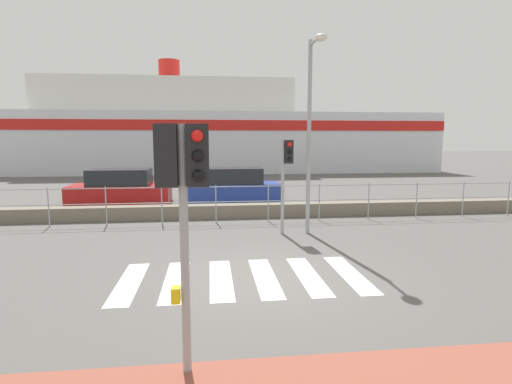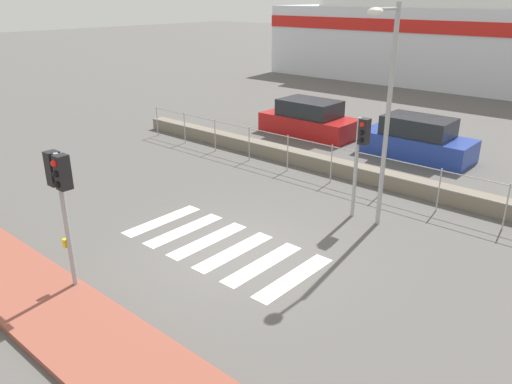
# 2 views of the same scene
# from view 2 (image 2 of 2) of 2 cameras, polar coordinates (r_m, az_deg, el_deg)

# --- Properties ---
(ground_plane) EXTENTS (160.00, 160.00, 0.00)m
(ground_plane) POSITION_cam_2_polar(r_m,az_deg,el_deg) (12.07, -2.51, -6.83)
(ground_plane) COLOR #565451
(sidewalk_brick) EXTENTS (24.00, 1.80, 0.12)m
(sidewalk_brick) POSITION_cam_2_polar(r_m,az_deg,el_deg) (9.96, -19.51, -14.65)
(sidewalk_brick) COLOR #934C3D
(sidewalk_brick) RESTS_ON ground_plane
(crosswalk) EXTENTS (4.95, 2.40, 0.01)m
(crosswalk) POSITION_cam_2_polar(r_m,az_deg,el_deg) (12.35, -4.03, -6.15)
(crosswalk) COLOR silver
(crosswalk) RESTS_ON ground_plane
(seawall) EXTENTS (21.85, 0.55, 0.47)m
(seawall) POSITION_cam_2_polar(r_m,az_deg,el_deg) (16.82, 12.70, 1.94)
(seawall) COLOR slate
(seawall) RESTS_ON ground_plane
(harbor_fence) EXTENTS (19.70, 0.04, 1.28)m
(harbor_fence) POSITION_cam_2_polar(r_m,az_deg,el_deg) (15.89, 11.33, 3.18)
(harbor_fence) COLOR #9EA0A3
(harbor_fence) RESTS_ON ground_plane
(traffic_light_near) EXTENTS (0.58, 0.41, 2.97)m
(traffic_light_near) POSITION_cam_2_polar(r_m,az_deg,el_deg) (10.33, -21.46, 0.71)
(traffic_light_near) COLOR #9EA0A3
(traffic_light_near) RESTS_ON ground_plane
(traffic_light_far) EXTENTS (0.34, 0.32, 2.78)m
(traffic_light_far) POSITION_cam_2_polar(r_m,az_deg,el_deg) (13.45, 11.88, 5.18)
(traffic_light_far) COLOR #9EA0A3
(traffic_light_far) RESTS_ON ground_plane
(streetlamp) EXTENTS (0.32, 1.34, 5.60)m
(streetlamp) POSITION_cam_2_polar(r_m,az_deg,el_deg) (12.60, 14.51, 10.81)
(streetlamp) COLOR #9EA0A3
(streetlamp) RESTS_ON ground_plane
(parked_car_red) EXTENTS (4.24, 1.89, 1.52)m
(parked_car_red) POSITION_cam_2_polar(r_m,az_deg,el_deg) (22.14, 6.08, 8.19)
(parked_car_red) COLOR #B21919
(parked_car_red) RESTS_ON ground_plane
(parked_car_blue) EXTENTS (4.13, 1.77, 1.54)m
(parked_car_blue) POSITION_cam_2_polar(r_m,az_deg,el_deg) (19.81, 17.89, 5.67)
(parked_car_blue) COLOR #233D9E
(parked_car_blue) RESTS_ON ground_plane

